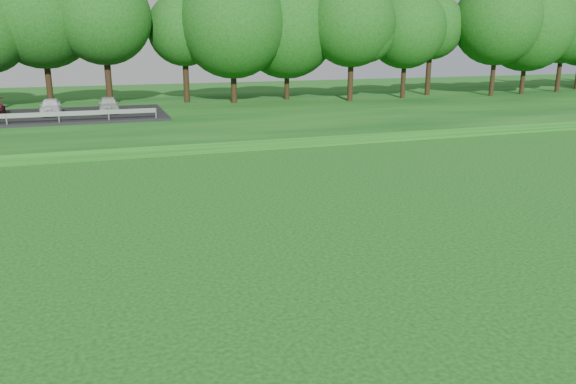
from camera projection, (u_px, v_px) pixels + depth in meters
name	position (u px, v px, depth m)	size (l,w,h in m)	color
berm	(305.00, 109.00, 47.99)	(130.00, 30.00, 0.60)	#0C3F10
walking_path	(383.00, 139.00, 35.29)	(130.00, 1.60, 0.04)	gray
treeline	(289.00, 15.00, 49.58)	(104.00, 7.00, 15.00)	#0E3E10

